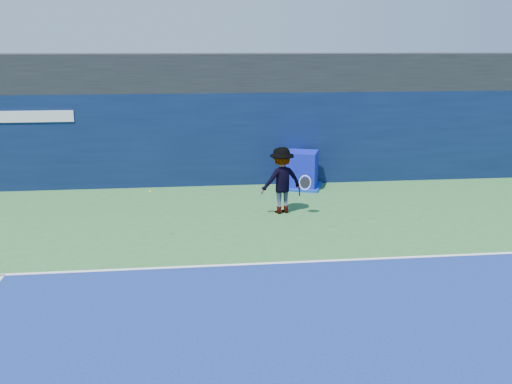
% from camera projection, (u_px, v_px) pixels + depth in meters
% --- Properties ---
extents(ground, '(80.00, 80.00, 0.00)m').
position_uv_depth(ground, '(270.00, 334.00, 9.10)').
color(ground, '#316C33').
rests_on(ground, ground).
extents(baseline, '(24.00, 0.10, 0.01)m').
position_uv_depth(baseline, '(250.00, 264.00, 11.98)').
color(baseline, white).
rests_on(baseline, ground).
extents(stadium_band, '(36.00, 3.00, 1.20)m').
position_uv_depth(stadium_band, '(224.00, 72.00, 19.26)').
color(stadium_band, black).
rests_on(stadium_band, back_wall_assembly).
extents(back_wall_assembly, '(36.00, 1.03, 3.00)m').
position_uv_depth(back_wall_assembly, '(226.00, 138.00, 18.82)').
color(back_wall_assembly, '#0A183C').
rests_on(back_wall_assembly, ground).
extents(equipment_cart, '(1.56, 1.56, 1.18)m').
position_uv_depth(equipment_cart, '(301.00, 171.00, 18.31)').
color(equipment_cart, '#0C11AB').
rests_on(equipment_cart, ground).
extents(tennis_player, '(1.42, 0.98, 1.82)m').
position_uv_depth(tennis_player, '(282.00, 180.00, 15.48)').
color(tennis_player, silver).
rests_on(tennis_player, ground).
extents(tennis_ball, '(0.06, 0.06, 0.06)m').
position_uv_depth(tennis_ball, '(150.00, 191.00, 13.18)').
color(tennis_ball, '#C6D617').
rests_on(tennis_ball, ground).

